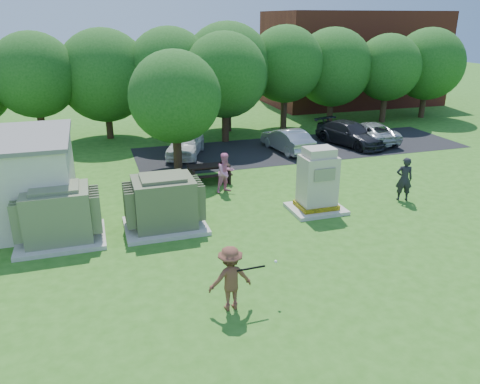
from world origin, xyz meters
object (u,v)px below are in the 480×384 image
object	(u,v)px
person_at_picnic	(226,173)
car_silver_a	(287,140)
picnic_table	(209,171)
batter	(230,278)
transformer_right	(164,204)
car_white	(186,143)
car_silver_b	(368,132)
generator_cabinet	(317,184)
transformer_left	(58,216)
car_dark	(350,134)
person_by_generator	(404,179)

from	to	relation	value
person_at_picnic	car_silver_a	size ratio (longest dim) A/B	0.44
picnic_table	batter	xyz separation A→B (m)	(-1.99, -10.38, 0.40)
transformer_right	car_white	size ratio (longest dim) A/B	0.72
transformer_right	car_silver_b	world-z (taller)	transformer_right
generator_cabinet	car_silver_b	xyz separation A→B (m)	(8.16, 9.24, -0.52)
transformer_left	car_white	distance (m)	11.51
person_at_picnic	car_dark	world-z (taller)	person_at_picnic
generator_cabinet	picnic_table	distance (m)	5.89
transformer_left	generator_cabinet	size ratio (longest dim) A/B	1.13
transformer_left	car_silver_a	bearing A→B (deg)	34.97
batter	car_white	xyz separation A→B (m)	(1.86, 15.29, -0.21)
transformer_left	car_silver_a	xyz separation A→B (m)	(12.33, 8.62, -0.29)
person_at_picnic	car_silver_b	xyz separation A→B (m)	(11.10, 6.02, -0.27)
generator_cabinet	car_white	bearing A→B (deg)	109.55
car_dark	transformer_left	bearing A→B (deg)	-169.08
transformer_right	car_silver_b	size ratio (longest dim) A/B	0.64
picnic_table	person_at_picnic	bearing A→B (deg)	-76.13
car_silver_a	batter	bearing A→B (deg)	54.42
person_at_picnic	car_dark	xyz separation A→B (m)	(9.68, 5.74, -0.21)
person_by_generator	car_dark	world-z (taller)	person_by_generator
batter	person_at_picnic	size ratio (longest dim) A/B	1.01
transformer_left	car_silver_a	size ratio (longest dim) A/B	0.72
picnic_table	person_at_picnic	world-z (taller)	person_at_picnic
person_by_generator	person_at_picnic	distance (m)	7.76
car_white	car_silver_b	bearing A→B (deg)	20.35
picnic_table	car_white	size ratio (longest dim) A/B	0.47
car_dark	car_silver_a	bearing A→B (deg)	165.14
person_by_generator	car_white	distance (m)	12.37
transformer_right	batter	bearing A→B (deg)	-81.49
transformer_right	person_by_generator	size ratio (longest dim) A/B	1.56
generator_cabinet	car_silver_a	bearing A→B (deg)	74.48
transformer_left	car_silver_b	xyz separation A→B (m)	(18.04, 9.05, -0.32)
person_at_picnic	car_white	bearing A→B (deg)	75.75
car_silver_b	batter	bearing A→B (deg)	46.05
transformer_right	person_by_generator	world-z (taller)	transformer_right
person_at_picnic	picnic_table	bearing A→B (deg)	85.04
car_white	car_silver_a	size ratio (longest dim) A/B	1.01
transformer_right	generator_cabinet	size ratio (longest dim) A/B	1.13
person_at_picnic	car_silver_a	bearing A→B (deg)	27.24
generator_cabinet	car_silver_a	world-z (taller)	generator_cabinet
generator_cabinet	car_dark	distance (m)	11.23
transformer_right	transformer_left	bearing A→B (deg)	180.00
car_white	car_dark	distance (m)	10.23
generator_cabinet	person_by_generator	distance (m)	4.10
generator_cabinet	batter	size ratio (longest dim) A/B	1.44
batter	car_white	distance (m)	15.41
person_by_generator	car_silver_b	size ratio (longest dim) A/B	0.41
generator_cabinet	person_at_picnic	size ratio (longest dim) A/B	1.45
car_dark	car_silver_b	size ratio (longest dim) A/B	1.04
transformer_left	person_at_picnic	distance (m)	7.58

